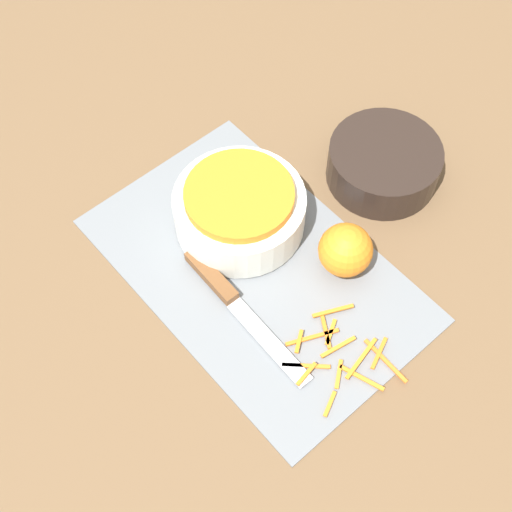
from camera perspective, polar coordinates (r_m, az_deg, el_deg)
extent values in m
plane|color=brown|center=(0.97, 0.00, -1.11)|extent=(4.00, 4.00, 0.00)
cube|color=slate|center=(0.97, 0.00, -1.02)|extent=(0.46, 0.29, 0.01)
cylinder|color=silver|center=(0.98, -1.32, 3.64)|extent=(0.18, 0.18, 0.06)
cylinder|color=orange|center=(0.95, -1.36, 4.84)|extent=(0.15, 0.15, 0.02)
cylinder|color=black|center=(1.06, 10.22, 7.26)|extent=(0.16, 0.16, 0.06)
cube|color=brown|center=(0.95, -3.59, -1.60)|extent=(0.10, 0.02, 0.02)
cube|color=silver|center=(0.91, 1.04, -6.87)|extent=(0.15, 0.03, 0.00)
sphere|color=orange|center=(0.95, 7.17, 0.47)|extent=(0.07, 0.07, 0.07)
cube|color=orange|center=(0.92, 4.52, -6.49)|extent=(0.03, 0.07, 0.00)
cube|color=orange|center=(0.94, 6.18, -4.37)|extent=(0.03, 0.05, 0.00)
cube|color=orange|center=(0.89, 5.92, -11.69)|extent=(0.02, 0.03, 0.00)
cube|color=orange|center=(0.91, 8.42, -8.10)|extent=(0.02, 0.07, 0.00)
cube|color=orange|center=(0.92, 9.81, -7.67)|extent=(0.02, 0.05, 0.00)
cube|color=orange|center=(0.90, 8.46, -9.62)|extent=(0.06, 0.02, 0.00)
cube|color=orange|center=(0.90, 4.03, -8.76)|extent=(0.05, 0.05, 0.00)
cube|color=orange|center=(0.91, 6.40, -7.39)|extent=(0.01, 0.05, 0.00)
cube|color=orange|center=(0.93, 5.57, -5.92)|extent=(0.05, 0.03, 0.00)
cube|color=orange|center=(0.92, 10.32, -8.25)|extent=(0.07, 0.01, 0.00)
cube|color=orange|center=(0.91, 3.46, -6.83)|extent=(0.02, 0.03, 0.00)
cube|color=orange|center=(0.90, 6.63, -9.37)|extent=(0.03, 0.03, 0.00)
cube|color=orange|center=(0.92, 6.00, -6.07)|extent=(0.02, 0.04, 0.00)
cube|color=orange|center=(0.89, 4.05, -9.39)|extent=(0.01, 0.04, 0.00)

